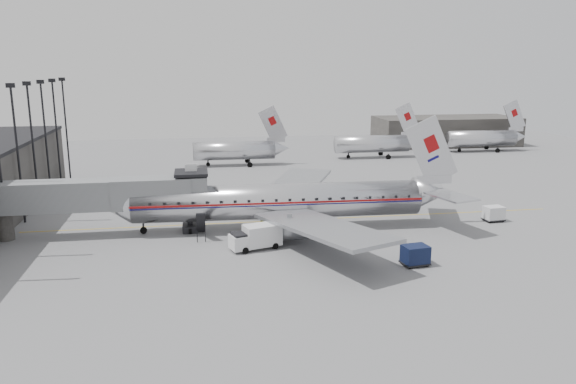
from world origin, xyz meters
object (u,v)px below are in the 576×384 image
baggage_cart_white (494,213)px  service_van (256,237)px  ramp_worker (263,221)px  baggage_cart_navy (415,255)px  airliner (285,201)px

baggage_cart_white → service_van: bearing=-174.7°
service_van → ramp_worker: size_ratio=2.71×
ramp_worker → baggage_cart_navy: bearing=-56.3°
airliner → ramp_worker: airliner is taller
airliner → service_van: (-3.81, -6.25, -1.81)m
airliner → baggage_cart_navy: airliner is taller
airliner → ramp_worker: (-2.37, 0.03, -2.05)m
airliner → service_van: bearing=-119.4°
airliner → ramp_worker: 3.13m
baggage_cart_navy → baggage_cart_white: size_ratio=1.09×
service_van → ramp_worker: 6.44m
airliner → service_van: airliner is taller
service_van → airliner: bearing=41.7°
ramp_worker → service_van: bearing=-111.5°
airliner → baggage_cart_navy: size_ratio=15.12×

